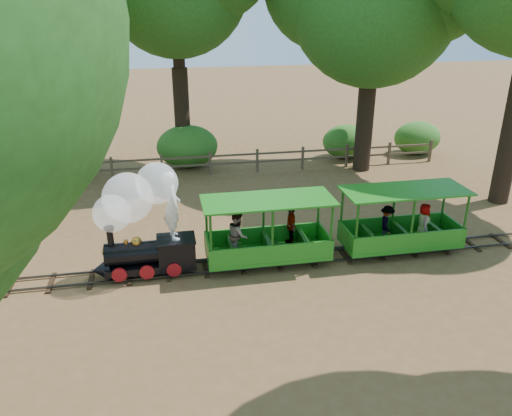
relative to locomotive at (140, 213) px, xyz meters
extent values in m
plane|color=brown|center=(3.60, -0.07, -1.76)|extent=(90.00, 90.00, 0.00)
cube|color=#3F3D3A|center=(3.60, -0.37, -1.69)|extent=(22.00, 0.05, 0.05)
cube|color=#3F3D3A|center=(3.60, 0.23, -1.69)|extent=(22.00, 0.05, 0.05)
cube|color=#382314|center=(3.60, -0.07, -1.74)|extent=(0.12, 1.00, 0.05)
cube|color=#382314|center=(-1.40, -0.07, -1.74)|extent=(0.12, 1.00, 0.05)
cube|color=#382314|center=(8.60, -0.07, -1.74)|extent=(0.12, 1.00, 0.05)
cube|color=black|center=(0.17, -0.07, -1.47)|extent=(2.35, 0.75, 0.19)
cylinder|color=black|center=(-0.20, -0.07, -1.08)|extent=(1.49, 0.60, 0.60)
cylinder|color=black|center=(-0.79, -0.07, -0.54)|extent=(0.17, 0.17, 0.47)
sphere|color=#BF812E|center=(-0.15, -0.07, -0.76)|extent=(0.28, 0.28, 0.28)
cylinder|color=#BF812E|center=(-0.41, -0.07, -0.73)|extent=(0.11, 0.11, 0.11)
cube|color=black|center=(0.87, -0.07, -1.08)|extent=(0.96, 0.75, 0.59)
cube|color=black|center=(0.87, -0.07, -0.77)|extent=(1.01, 0.81, 0.04)
cone|color=black|center=(-1.11, -0.07, -1.49)|extent=(0.48, 0.68, 0.68)
cylinder|color=#BF812E|center=(-0.98, -0.07, -0.97)|extent=(0.11, 0.15, 0.15)
cylinder|color=maroon|center=(-0.63, -0.46, -1.47)|extent=(0.38, 0.06, 0.38)
cylinder|color=maroon|center=(-0.63, 0.31, -1.47)|extent=(0.38, 0.06, 0.38)
cylinder|color=maroon|center=(0.07, -0.46, -1.47)|extent=(0.38, 0.06, 0.38)
cylinder|color=maroon|center=(0.07, 0.31, -1.47)|extent=(0.38, 0.06, 0.38)
cylinder|color=maroon|center=(0.76, -0.46, -1.47)|extent=(0.38, 0.06, 0.38)
cylinder|color=maroon|center=(0.76, 0.31, -1.47)|extent=(0.38, 0.06, 0.38)
sphere|color=white|center=(-0.68, -0.02, 0.07)|extent=(0.96, 0.96, 0.96)
sphere|color=white|center=(-0.25, 0.03, 0.44)|extent=(1.28, 1.28, 1.28)
sphere|color=white|center=(0.49, 0.08, 0.76)|extent=(1.07, 1.07, 1.07)
imported|color=white|center=(0.83, -0.02, 0.17)|extent=(0.56, 0.74, 1.83)
cube|color=#21811C|center=(3.34, -0.07, -1.44)|extent=(3.37, 1.29, 0.10)
cube|color=#175613|center=(3.34, -0.07, -1.56)|extent=(3.03, 0.50, 0.14)
cube|color=#21811C|center=(3.34, -0.68, -1.15)|extent=(3.37, 0.06, 0.50)
cube|color=#21811C|center=(3.34, 0.53, -1.15)|extent=(3.37, 0.06, 0.50)
cube|color=#21811C|center=(3.34, -0.07, 0.14)|extent=(3.52, 1.44, 0.05)
cylinder|color=#175613|center=(1.74, -0.66, -0.65)|extent=(0.07, 0.07, 1.59)
cylinder|color=#175613|center=(1.74, 0.51, -0.65)|extent=(0.07, 0.07, 1.59)
cylinder|color=#175613|center=(4.95, -0.66, -0.65)|extent=(0.07, 0.07, 1.59)
cylinder|color=#175613|center=(4.95, 0.51, -0.65)|extent=(0.07, 0.07, 1.59)
cube|color=#175613|center=(2.33, -0.07, -1.20)|extent=(0.12, 1.09, 0.40)
cube|color=#175613|center=(3.34, -0.07, -1.20)|extent=(0.12, 1.09, 0.40)
cube|color=#175613|center=(4.35, -0.07, -1.20)|extent=(0.12, 1.09, 0.40)
cylinder|color=black|center=(2.26, -0.41, -1.52)|extent=(0.28, 0.06, 0.28)
cylinder|color=black|center=(2.26, 0.26, -1.52)|extent=(0.28, 0.06, 0.28)
cylinder|color=black|center=(4.42, -0.41, -1.52)|extent=(0.28, 0.06, 0.28)
cylinder|color=black|center=(4.42, 0.26, -1.52)|extent=(0.28, 0.06, 0.28)
imported|color=gray|center=(2.50, -0.20, -0.74)|extent=(0.53, 0.66, 1.32)
imported|color=gray|center=(4.09, 0.33, -0.82)|extent=(0.29, 0.67, 1.15)
cube|color=#21811C|center=(7.26, -0.07, -1.44)|extent=(3.37, 1.29, 0.10)
cube|color=#175613|center=(7.26, -0.07, -1.56)|extent=(3.03, 0.50, 0.14)
cube|color=#21811C|center=(7.26, -0.68, -1.15)|extent=(3.37, 0.06, 0.50)
cube|color=#21811C|center=(7.26, 0.53, -1.15)|extent=(3.37, 0.06, 0.50)
cube|color=#21811C|center=(7.26, -0.07, 0.14)|extent=(3.52, 1.44, 0.05)
cylinder|color=#175613|center=(5.65, -0.66, -0.65)|extent=(0.07, 0.07, 1.59)
cylinder|color=#175613|center=(5.65, 0.51, -0.65)|extent=(0.07, 0.07, 1.59)
cylinder|color=#175613|center=(8.87, -0.66, -0.65)|extent=(0.07, 0.07, 1.59)
cylinder|color=#175613|center=(8.87, 0.51, -0.65)|extent=(0.07, 0.07, 1.59)
cube|color=#175613|center=(6.25, -0.07, -1.20)|extent=(0.12, 1.09, 0.40)
cube|color=#175613|center=(7.26, -0.07, -1.20)|extent=(0.12, 1.09, 0.40)
cube|color=#175613|center=(8.27, -0.07, -1.20)|extent=(0.12, 1.09, 0.40)
cylinder|color=black|center=(6.18, -0.41, -1.52)|extent=(0.28, 0.06, 0.28)
cylinder|color=black|center=(6.18, 0.26, -1.52)|extent=(0.28, 0.06, 0.28)
cylinder|color=black|center=(8.34, -0.41, -1.52)|extent=(0.28, 0.06, 0.28)
cylinder|color=black|center=(8.34, 0.26, -1.52)|extent=(0.28, 0.06, 0.28)
imported|color=gray|center=(6.83, -0.01, -0.86)|extent=(0.56, 0.77, 1.07)
imported|color=gray|center=(7.87, -0.20, -0.83)|extent=(0.52, 0.64, 1.13)
cylinder|color=#2D2116|center=(1.60, 9.43, 0.35)|extent=(0.66, 0.66, 4.23)
cylinder|color=#2D2116|center=(1.60, 9.43, 3.68)|extent=(0.50, 0.50, 2.42)
cylinder|color=#2D2116|center=(9.10, 7.43, 0.08)|extent=(0.72, 0.72, 3.69)
cylinder|color=#2D2116|center=(9.10, 7.43, 2.98)|extent=(0.54, 0.54, 2.11)
sphere|color=#23551A|center=(9.10, 7.43, 5.03)|extent=(6.59, 6.59, 6.59)
cylinder|color=#2D2116|center=(12.60, 2.93, 0.50)|extent=(0.68, 0.68, 4.52)
cube|color=brown|center=(-5.40, 7.93, -1.26)|extent=(0.10, 0.10, 1.00)
cube|color=brown|center=(-3.40, 7.93, -1.26)|extent=(0.10, 0.10, 1.00)
cube|color=brown|center=(-1.40, 7.93, -1.26)|extent=(0.10, 0.10, 1.00)
cube|color=brown|center=(0.60, 7.93, -1.26)|extent=(0.10, 0.10, 1.00)
cube|color=brown|center=(2.60, 7.93, -1.26)|extent=(0.10, 0.10, 1.00)
cube|color=brown|center=(4.60, 7.93, -1.26)|extent=(0.10, 0.10, 1.00)
cube|color=brown|center=(6.60, 7.93, -1.26)|extent=(0.10, 0.10, 1.00)
cube|color=brown|center=(8.60, 7.93, -1.26)|extent=(0.10, 0.10, 1.00)
cube|color=brown|center=(10.60, 7.93, -1.26)|extent=(0.10, 0.10, 1.00)
cube|color=brown|center=(12.60, 7.93, -1.26)|extent=(0.10, 0.10, 1.00)
cube|color=brown|center=(3.60, 7.93, -0.96)|extent=(18.00, 0.06, 0.08)
cube|color=brown|center=(3.60, 7.93, -1.31)|extent=(18.00, 0.06, 0.08)
ellipsoid|color=#2D6B1E|center=(-3.43, 9.23, -0.84)|extent=(2.65, 2.04, 1.84)
ellipsoid|color=#2D6B1E|center=(1.75, 9.23, -0.84)|extent=(2.66, 2.04, 1.84)
ellipsoid|color=#2D6B1E|center=(9.05, 9.23, -0.99)|extent=(2.24, 1.72, 1.55)
ellipsoid|color=#2D6B1E|center=(12.60, 9.23, -0.99)|extent=(2.23, 1.72, 1.55)
camera|label=1|loc=(0.72, -12.05, 5.02)|focal=35.00mm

